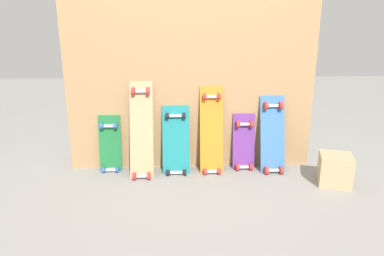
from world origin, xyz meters
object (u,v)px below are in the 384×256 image
(skateboard_purple, at_px, (244,145))
(skateboard_blue, at_px, (273,138))
(wooden_crate, at_px, (335,170))
(skateboard_natural, at_px, (141,134))
(skateboard_orange, at_px, (212,134))
(skateboard_green, at_px, (110,147))
(skateboard_teal, at_px, (176,144))

(skateboard_purple, relative_size, skateboard_blue, 0.78)
(wooden_crate, bearing_deg, skateboard_purple, 151.63)
(skateboard_natural, bearing_deg, wooden_crate, -10.26)
(skateboard_purple, bearing_deg, skateboard_orange, -172.78)
(skateboard_green, xyz_separation_m, skateboard_blue, (1.46, -0.06, 0.09))
(wooden_crate, bearing_deg, skateboard_teal, 165.82)
(skateboard_purple, distance_m, skateboard_blue, 0.27)
(skateboard_natural, bearing_deg, skateboard_purple, 5.21)
(skateboard_green, bearing_deg, skateboard_orange, -2.87)
(skateboard_orange, bearing_deg, skateboard_blue, -1.54)
(skateboard_natural, relative_size, skateboard_orange, 1.06)
(skateboard_natural, xyz_separation_m, skateboard_blue, (1.16, 0.03, -0.07))
(skateboard_orange, xyz_separation_m, skateboard_blue, (0.55, -0.01, -0.04))
(skateboard_teal, distance_m, skateboard_orange, 0.33)
(skateboard_natural, xyz_separation_m, wooden_crate, (1.61, -0.29, -0.25))
(skateboard_orange, distance_m, wooden_crate, 1.07)
(skateboard_green, height_order, skateboard_natural, skateboard_natural)
(skateboard_natural, bearing_deg, skateboard_orange, 4.22)
(skateboard_blue, bearing_deg, skateboard_purple, 167.91)
(skateboard_orange, height_order, skateboard_purple, skateboard_orange)
(skateboard_orange, xyz_separation_m, skateboard_purple, (0.30, 0.04, -0.12))
(skateboard_blue, xyz_separation_m, wooden_crate, (0.45, -0.32, -0.18))
(skateboard_orange, xyz_separation_m, wooden_crate, (0.99, -0.34, -0.22))
(skateboard_natural, distance_m, wooden_crate, 1.65)
(skateboard_green, distance_m, wooden_crate, 1.94)
(skateboard_green, height_order, skateboard_orange, skateboard_orange)
(skateboard_green, xyz_separation_m, wooden_crate, (1.90, -0.38, -0.09))
(skateboard_purple, xyz_separation_m, wooden_crate, (0.69, -0.37, -0.10))
(skateboard_orange, bearing_deg, skateboard_natural, -175.78)
(skateboard_purple, relative_size, wooden_crate, 2.27)
(skateboard_natural, bearing_deg, skateboard_blue, 1.51)
(skateboard_green, xyz_separation_m, skateboard_teal, (0.59, -0.05, 0.04))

